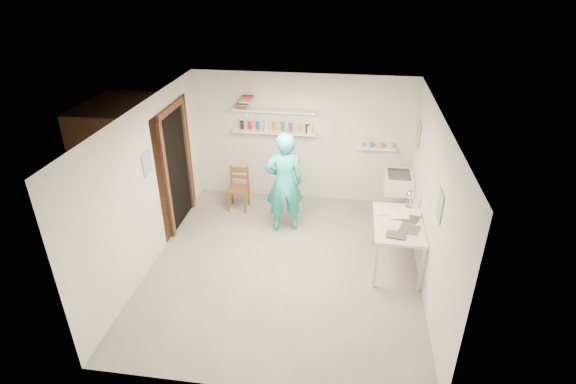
# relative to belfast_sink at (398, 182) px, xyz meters

# --- Properties ---
(floor) EXTENTS (4.00, 4.50, 0.02)m
(floor) POSITION_rel_belfast_sink_xyz_m (-1.75, -1.70, -0.71)
(floor) COLOR slate
(floor) RESTS_ON ground
(ceiling) EXTENTS (4.00, 4.50, 0.02)m
(ceiling) POSITION_rel_belfast_sink_xyz_m (-1.75, -1.70, 1.71)
(ceiling) COLOR silver
(ceiling) RESTS_ON wall_back
(wall_back) EXTENTS (4.00, 0.02, 2.40)m
(wall_back) POSITION_rel_belfast_sink_xyz_m (-1.75, 0.56, 0.50)
(wall_back) COLOR silver
(wall_back) RESTS_ON ground
(wall_front) EXTENTS (4.00, 0.02, 2.40)m
(wall_front) POSITION_rel_belfast_sink_xyz_m (-1.75, -3.96, 0.50)
(wall_front) COLOR silver
(wall_front) RESTS_ON ground
(wall_left) EXTENTS (0.02, 4.50, 2.40)m
(wall_left) POSITION_rel_belfast_sink_xyz_m (-3.76, -1.70, 0.50)
(wall_left) COLOR silver
(wall_left) RESTS_ON ground
(wall_right) EXTENTS (0.02, 4.50, 2.40)m
(wall_right) POSITION_rel_belfast_sink_xyz_m (0.26, -1.70, 0.50)
(wall_right) COLOR silver
(wall_right) RESTS_ON ground
(doorway_recess) EXTENTS (0.02, 0.90, 2.00)m
(doorway_recess) POSITION_rel_belfast_sink_xyz_m (-3.74, -0.65, 0.30)
(doorway_recess) COLOR black
(doorway_recess) RESTS_ON wall_left
(corridor_box) EXTENTS (1.40, 1.50, 2.10)m
(corridor_box) POSITION_rel_belfast_sink_xyz_m (-4.45, -0.65, 0.35)
(corridor_box) COLOR brown
(corridor_box) RESTS_ON ground
(door_lintel) EXTENTS (0.06, 1.05, 0.10)m
(door_lintel) POSITION_rel_belfast_sink_xyz_m (-3.72, -0.65, 1.35)
(door_lintel) COLOR brown
(door_lintel) RESTS_ON wall_left
(door_jamb_near) EXTENTS (0.06, 0.10, 2.00)m
(door_jamb_near) POSITION_rel_belfast_sink_xyz_m (-3.72, -1.15, 0.30)
(door_jamb_near) COLOR brown
(door_jamb_near) RESTS_ON ground
(door_jamb_far) EXTENTS (0.06, 0.10, 2.00)m
(door_jamb_far) POSITION_rel_belfast_sink_xyz_m (-3.72, -0.15, 0.30)
(door_jamb_far) COLOR brown
(door_jamb_far) RESTS_ON ground
(shelf_lower) EXTENTS (1.50, 0.22, 0.03)m
(shelf_lower) POSITION_rel_belfast_sink_xyz_m (-2.25, 0.43, 0.65)
(shelf_lower) COLOR white
(shelf_lower) RESTS_ON wall_back
(shelf_upper) EXTENTS (1.50, 0.22, 0.03)m
(shelf_upper) POSITION_rel_belfast_sink_xyz_m (-2.25, 0.43, 1.05)
(shelf_upper) COLOR white
(shelf_upper) RESTS_ON wall_back
(ledge_shelf) EXTENTS (0.70, 0.14, 0.03)m
(ledge_shelf) POSITION_rel_belfast_sink_xyz_m (-0.40, 0.47, 0.42)
(ledge_shelf) COLOR white
(ledge_shelf) RESTS_ON wall_back
(poster_left) EXTENTS (0.01, 0.28, 0.36)m
(poster_left) POSITION_rel_belfast_sink_xyz_m (-3.74, -1.65, 0.85)
(poster_left) COLOR #334C7F
(poster_left) RESTS_ON wall_left
(poster_right_a) EXTENTS (0.01, 0.34, 0.42)m
(poster_right_a) POSITION_rel_belfast_sink_xyz_m (0.24, 0.10, 0.85)
(poster_right_a) COLOR #995933
(poster_right_a) RESTS_ON wall_right
(poster_right_b) EXTENTS (0.01, 0.30, 0.38)m
(poster_right_b) POSITION_rel_belfast_sink_xyz_m (0.24, -2.25, 0.80)
(poster_right_b) COLOR #3F724C
(poster_right_b) RESTS_ON wall_right
(belfast_sink) EXTENTS (0.48, 0.60, 0.30)m
(belfast_sink) POSITION_rel_belfast_sink_xyz_m (0.00, 0.00, 0.00)
(belfast_sink) COLOR white
(belfast_sink) RESTS_ON wall_right
(man) EXTENTS (0.73, 0.59, 1.74)m
(man) POSITION_rel_belfast_sink_xyz_m (-1.90, -0.66, 0.17)
(man) COLOR #23ADB0
(man) RESTS_ON ground
(wall_clock) EXTENTS (0.31, 0.13, 0.31)m
(wall_clock) POSITION_rel_belfast_sink_xyz_m (-1.84, -0.45, 0.46)
(wall_clock) COLOR beige
(wall_clock) RESTS_ON man
(wooden_chair) EXTENTS (0.38, 0.36, 0.81)m
(wooden_chair) POSITION_rel_belfast_sink_xyz_m (-2.84, -0.10, -0.30)
(wooden_chair) COLOR brown
(wooden_chair) RESTS_ON ground
(work_table) EXTENTS (0.70, 1.16, 0.77)m
(work_table) POSITION_rel_belfast_sink_xyz_m (-0.11, -1.49, -0.31)
(work_table) COLOR silver
(work_table) RESTS_ON ground
(desk_lamp) EXTENTS (0.14, 0.14, 0.14)m
(desk_lamp) POSITION_rel_belfast_sink_xyz_m (0.08, -1.02, 0.29)
(desk_lamp) COLOR silver
(desk_lamp) RESTS_ON work_table
(spray_cans) EXTENTS (1.31, 0.06, 0.17)m
(spray_cans) POSITION_rel_belfast_sink_xyz_m (-2.25, 0.43, 0.75)
(spray_cans) COLOR black
(spray_cans) RESTS_ON shelf_lower
(book_stack) EXTENTS (0.32, 0.14, 0.22)m
(book_stack) POSITION_rel_belfast_sink_xyz_m (-2.78, 0.43, 1.18)
(book_stack) COLOR red
(book_stack) RESTS_ON shelf_upper
(ledge_pots) EXTENTS (0.48, 0.07, 0.09)m
(ledge_pots) POSITION_rel_belfast_sink_xyz_m (-0.40, 0.47, 0.48)
(ledge_pots) COLOR silver
(ledge_pots) RESTS_ON ledge_shelf
(papers) EXTENTS (0.30, 0.22, 0.03)m
(papers) POSITION_rel_belfast_sink_xyz_m (-0.11, -1.49, 0.09)
(papers) COLOR silver
(papers) RESTS_ON work_table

